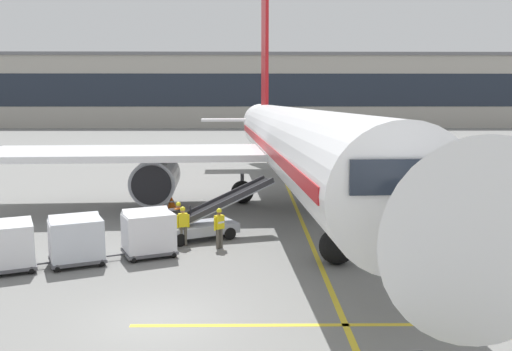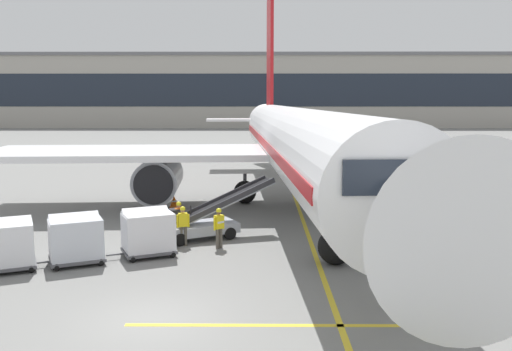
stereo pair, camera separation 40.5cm
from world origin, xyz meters
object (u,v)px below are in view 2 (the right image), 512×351
Objects in this scene: belt_loader at (205,221)px; ground_crew_wingwalker at (134,234)px; baggage_cart_third at (6,244)px; ground_crew_marshaller at (183,223)px; baggage_cart_lead at (148,231)px; ground_crew_by_carts at (219,225)px; baggage_cart_second at (76,238)px; parked_airplane at (296,143)px; safety_cone_engine_keepout at (165,209)px; ground_crew_by_loader at (179,218)px; safety_cone_wingtip at (174,202)px.

belt_loader reaches higher than ground_crew_wingwalker.
baggage_cart_third is 7.00m from ground_crew_marshaller.
ground_crew_by_carts is at bearing 21.13° from baggage_cart_lead.
baggage_cart_second is (-4.58, -3.91, 0.19)m from belt_loader.
belt_loader is 3.09× the size of ground_crew_wingwalker.
baggage_cart_lead is 1.00× the size of baggage_cart_third.
parked_airplane is 8.65× the size of belt_loader.
safety_cone_engine_keepout is (-7.35, -2.64, -3.40)m from parked_airplane.
safety_cone_engine_keepout is at bearing -160.25° from parked_airplane.
baggage_cart_third is (-2.32, -0.86, 0.00)m from baggage_cart_second.
baggage_cart_third is 4.05× the size of safety_cone_engine_keepout.
ground_crew_marshaller is at bearing -121.09° from belt_loader.
ground_crew_by_loader is 2.41m from ground_crew_by_carts.
safety_cone_engine_keepout is (4.20, 9.80, -0.66)m from baggage_cart_third.
parked_airplane is 26.73× the size of ground_crew_by_carts.
ground_crew_by_loader and ground_crew_by_carts have the same top height.
ground_crew_by_loader is at bearing -79.19° from safety_cone_wingtip.
safety_cone_wingtip is at bearing 111.02° from ground_crew_by_carts.
baggage_cart_second is 4.58m from ground_crew_marshaller.
baggage_cart_lead reaches higher than ground_crew_by_carts.
safety_cone_wingtip is (0.23, 1.69, 0.05)m from safety_cone_engine_keepout.
baggage_cart_lead is 3.57× the size of safety_cone_wingtip.
ground_crew_wingwalker is (-3.25, -1.50, 0.00)m from ground_crew_by_carts.
ground_crew_by_carts reaches higher than safety_cone_wingtip.
ground_crew_wingwalker is (-1.34, -2.96, 0.00)m from ground_crew_by_loader.
belt_loader is 1.89m from ground_crew_by_carts.
ground_crew_wingwalker reaches higher than safety_cone_engine_keepout.
parked_airplane is 8.52m from safety_cone_engine_keepout.
ground_crew_by_loader is at bearing 65.63° from ground_crew_wingwalker.
safety_cone_wingtip is at bearing 82.25° from safety_cone_engine_keepout.
ground_crew_by_loader is 7.13m from safety_cone_wingtip.
parked_airplane is 67.43× the size of safety_cone_engine_keepout.
ground_crew_by_carts is (1.91, -1.47, 0.00)m from ground_crew_by_loader.
ground_crew_by_loader is 2.52× the size of safety_cone_engine_keepout.
baggage_cart_third is 3.57× the size of safety_cone_wingtip.
safety_cone_engine_keepout is (-1.56, 5.28, -0.66)m from ground_crew_by_loader.
parked_airplane is 10.19m from ground_crew_by_loader.
belt_loader is at bearing 52.42° from ground_crew_wingwalker.
baggage_cart_third is at bearing -141.91° from ground_crew_by_loader.
baggage_cart_lead and baggage_cart_third have the same top height.
baggage_cart_second is (-2.56, -1.11, 0.00)m from baggage_cart_lead.
baggage_cart_second reaches higher than safety_cone_wingtip.
parked_airplane reaches higher than safety_cone_engine_keepout.
safety_cone_wingtip is (-2.46, 6.73, -0.43)m from belt_loader.
baggage_cart_third is 1.61× the size of ground_crew_by_carts.
parked_airplane is at bearing 7.57° from safety_cone_wingtip.
ground_crew_by_carts is at bearing -112.44° from parked_airplane.
belt_loader is 3.09× the size of ground_crew_by_loader.
baggage_cart_second is 1.00× the size of baggage_cart_third.
baggage_cart_lead is at bearing 42.46° from ground_crew_wingwalker.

